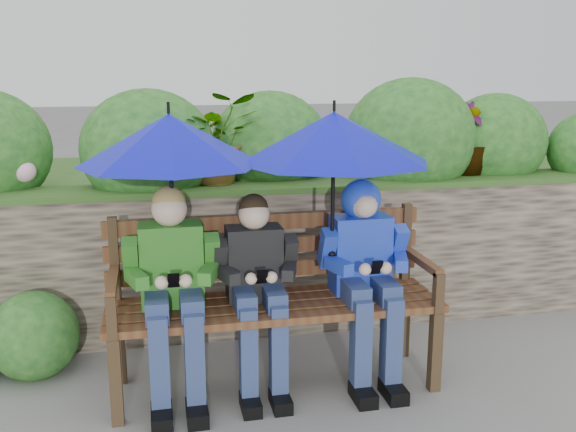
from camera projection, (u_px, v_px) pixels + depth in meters
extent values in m
plane|color=slate|center=(291.00, 373.00, 3.87)|extent=(60.00, 60.00, 0.00)
cube|color=#38312B|center=(269.00, 258.00, 4.47)|extent=(8.00, 0.40, 1.00)
cube|color=#25571A|center=(268.00, 187.00, 4.36)|extent=(8.00, 0.42, 0.04)
cube|color=#25571A|center=(244.00, 222.00, 5.62)|extent=(8.00, 2.00, 0.96)
ellipsoid|color=#1C4A1E|center=(148.00, 149.00, 4.27)|extent=(0.89, 0.71, 0.80)
ellipsoid|color=#1C4A1E|center=(270.00, 144.00, 4.64)|extent=(0.86, 0.69, 0.77)
ellipsoid|color=#1C4A1E|center=(410.00, 139.00, 4.69)|extent=(0.98, 0.78, 0.88)
ellipsoid|color=#1C4A1E|center=(494.00, 142.00, 4.91)|extent=(0.82, 0.66, 0.74)
sphere|color=#ECABCD|center=(25.00, 171.00, 4.10)|extent=(0.14, 0.14, 0.14)
sphere|color=#ECABCD|center=(312.00, 163.00, 4.49)|extent=(0.14, 0.14, 0.14)
imported|color=#1C4A1E|center=(218.00, 138.00, 4.31)|extent=(0.55, 0.48, 0.61)
imported|color=#1C4A1E|center=(469.00, 138.00, 4.70)|extent=(0.30, 0.30, 0.53)
sphere|color=#1C4A1E|center=(34.00, 336.00, 3.84)|extent=(0.54, 0.54, 0.54)
cube|color=#3D2D1B|center=(116.00, 383.00, 3.26)|extent=(0.06, 0.06, 0.47)
cube|color=#3D2D1B|center=(120.00, 345.00, 3.70)|extent=(0.06, 0.06, 0.47)
cube|color=#3D2D1B|center=(435.00, 352.00, 3.61)|extent=(0.06, 0.06, 0.47)
cube|color=#3D2D1B|center=(404.00, 321.00, 4.06)|extent=(0.06, 0.06, 0.47)
cube|color=#5A311C|center=(282.00, 319.00, 3.41)|extent=(1.87, 0.10, 0.04)
cube|color=#5A311C|center=(277.00, 310.00, 3.54)|extent=(1.87, 0.10, 0.04)
cube|color=#5A311C|center=(273.00, 302.00, 3.67)|extent=(1.87, 0.10, 0.04)
cube|color=#5A311C|center=(269.00, 294.00, 3.80)|extent=(1.87, 0.10, 0.04)
cube|color=#3D2D1B|center=(115.00, 262.00, 3.61)|extent=(0.05, 0.05, 0.52)
cube|color=#5A311C|center=(113.00, 282.00, 3.38)|extent=(0.05, 0.49, 0.04)
cube|color=#3D2D1B|center=(112.00, 318.00, 3.18)|extent=(0.05, 0.05, 0.23)
cube|color=#3D2D1B|center=(406.00, 245.00, 3.97)|extent=(0.05, 0.05, 0.52)
cube|color=#5A311C|center=(422.00, 261.00, 3.73)|extent=(0.05, 0.49, 0.04)
cube|color=#3D2D1B|center=(438.00, 293.00, 3.54)|extent=(0.05, 0.05, 0.23)
cube|color=#5A311C|center=(267.00, 269.00, 3.82)|extent=(1.87, 0.04, 0.09)
cube|color=#5A311C|center=(267.00, 246.00, 3.79)|extent=(1.87, 0.04, 0.09)
cube|color=#5A311C|center=(266.00, 222.00, 3.76)|extent=(1.87, 0.04, 0.09)
cube|color=#1D7519|center=(172.00, 264.00, 3.53)|extent=(0.34, 0.20, 0.46)
sphere|color=beige|center=(169.00, 209.00, 3.44)|extent=(0.19, 0.19, 0.19)
sphere|color=#A58C43|center=(169.00, 203.00, 3.44)|extent=(0.18, 0.18, 0.18)
cube|color=navy|center=(157.00, 305.00, 3.39)|extent=(0.12, 0.32, 0.12)
cube|color=navy|center=(160.00, 368.00, 3.30)|extent=(0.10, 0.11, 0.57)
cube|color=black|center=(162.00, 417.00, 3.30)|extent=(0.11, 0.22, 0.08)
cube|color=navy|center=(191.00, 303.00, 3.43)|extent=(0.12, 0.32, 0.12)
cube|color=navy|center=(195.00, 365.00, 3.34)|extent=(0.10, 0.11, 0.57)
cube|color=black|center=(197.00, 413.00, 3.34)|extent=(0.11, 0.22, 0.08)
cube|color=#1D7519|center=(131.00, 259.00, 3.42)|extent=(0.08, 0.18, 0.26)
cube|color=#1D7519|center=(137.00, 279.00, 3.32)|extent=(0.13, 0.21, 0.07)
sphere|color=beige|center=(162.00, 282.00, 3.26)|extent=(0.07, 0.07, 0.07)
cube|color=#1D7519|center=(211.00, 254.00, 3.51)|extent=(0.08, 0.18, 0.26)
cube|color=#1D7519|center=(208.00, 274.00, 3.39)|extent=(0.13, 0.21, 0.07)
sphere|color=beige|center=(185.00, 281.00, 3.28)|extent=(0.07, 0.07, 0.07)
cube|color=black|center=(174.00, 280.00, 3.26)|extent=(0.06, 0.07, 0.09)
cube|color=black|center=(254.00, 263.00, 3.63)|extent=(0.31, 0.18, 0.42)
sphere|color=beige|center=(254.00, 214.00, 3.54)|extent=(0.17, 0.17, 0.17)
sphere|color=black|center=(254.00, 208.00, 3.54)|extent=(0.16, 0.16, 0.16)
cube|color=navy|center=(244.00, 299.00, 3.50)|extent=(0.11, 0.29, 0.11)
cube|color=navy|center=(248.00, 358.00, 3.43)|extent=(0.09, 0.10, 0.56)
cube|color=black|center=(251.00, 405.00, 3.43)|extent=(0.10, 0.20, 0.07)
cube|color=navy|center=(273.00, 297.00, 3.54)|extent=(0.11, 0.29, 0.11)
cube|color=navy|center=(279.00, 355.00, 3.46)|extent=(0.09, 0.10, 0.56)
cube|color=black|center=(281.00, 401.00, 3.46)|extent=(0.10, 0.20, 0.07)
cube|color=black|center=(220.00, 258.00, 3.53)|extent=(0.07, 0.17, 0.23)
cube|color=black|center=(228.00, 275.00, 3.44)|extent=(0.12, 0.19, 0.06)
sphere|color=beige|center=(251.00, 279.00, 3.38)|extent=(0.06, 0.06, 0.06)
cube|color=black|center=(290.00, 254.00, 3.61)|extent=(0.07, 0.17, 0.23)
cube|color=black|center=(289.00, 271.00, 3.50)|extent=(0.12, 0.19, 0.06)
sphere|color=beige|center=(272.00, 277.00, 3.40)|extent=(0.06, 0.06, 0.06)
cube|color=black|center=(262.00, 277.00, 3.38)|extent=(0.06, 0.07, 0.09)
cube|color=blue|center=(360.00, 254.00, 3.75)|extent=(0.34, 0.20, 0.45)
sphere|color=beige|center=(363.00, 202.00, 3.66)|extent=(0.19, 0.19, 0.19)
sphere|color=blue|center=(361.00, 200.00, 3.69)|extent=(0.23, 0.23, 0.23)
sphere|color=beige|center=(365.00, 206.00, 3.62)|extent=(0.14, 0.14, 0.14)
cube|color=navy|center=(353.00, 291.00, 3.62)|extent=(0.12, 0.32, 0.12)
cube|color=navy|center=(361.00, 349.00, 3.53)|extent=(0.10, 0.11, 0.57)
cube|color=black|center=(363.00, 395.00, 3.53)|extent=(0.11, 0.22, 0.08)
cube|color=navy|center=(383.00, 288.00, 3.65)|extent=(0.12, 0.32, 0.12)
cube|color=navy|center=(391.00, 346.00, 3.57)|extent=(0.10, 0.11, 0.57)
cube|color=black|center=(393.00, 391.00, 3.57)|extent=(0.11, 0.22, 0.08)
cube|color=blue|center=(328.00, 248.00, 3.65)|extent=(0.08, 0.18, 0.25)
cube|color=blue|center=(339.00, 266.00, 3.55)|extent=(0.13, 0.21, 0.07)
sphere|color=beige|center=(365.00, 269.00, 3.49)|extent=(0.07, 0.07, 0.07)
cube|color=blue|center=(398.00, 244.00, 3.73)|extent=(0.08, 0.18, 0.25)
cube|color=blue|center=(401.00, 262.00, 3.62)|extent=(0.13, 0.21, 0.07)
sphere|color=beige|center=(386.00, 268.00, 3.51)|extent=(0.07, 0.07, 0.07)
cube|color=black|center=(376.00, 267.00, 3.49)|extent=(0.06, 0.07, 0.09)
cone|color=#070CC0|center=(170.00, 140.00, 3.35)|extent=(0.98, 0.98, 0.27)
cylinder|color=black|center=(168.00, 108.00, 3.31)|extent=(0.02, 0.02, 0.06)
cylinder|color=black|center=(172.00, 203.00, 3.42)|extent=(0.02, 0.02, 0.68)
sphere|color=black|center=(175.00, 264.00, 3.50)|extent=(0.04, 0.04, 0.04)
cone|color=#070CC0|center=(334.00, 137.00, 3.47)|extent=(1.08, 1.08, 0.27)
cylinder|color=black|center=(334.00, 106.00, 3.44)|extent=(0.02, 0.02, 0.06)
cylinder|color=black|center=(333.00, 197.00, 3.55)|extent=(0.02, 0.02, 0.66)
sphere|color=black|center=(332.00, 254.00, 3.62)|extent=(0.04, 0.04, 0.04)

